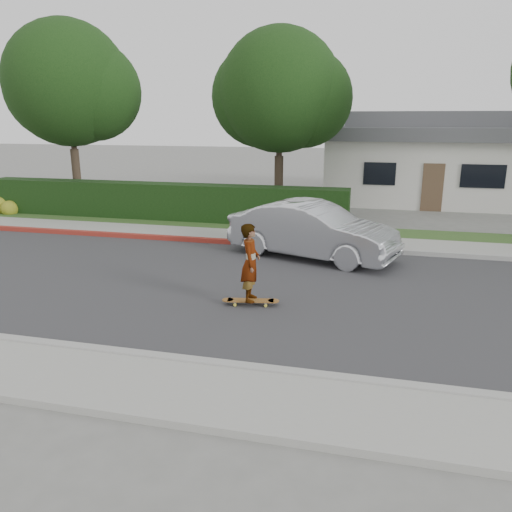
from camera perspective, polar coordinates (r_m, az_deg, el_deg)
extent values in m
plane|color=slate|center=(13.04, -11.81, -2.69)|extent=(120.00, 120.00, 0.00)
cube|color=#2D2D30|center=(13.04, -11.81, -2.67)|extent=(60.00, 8.00, 0.01)
cube|color=#9E9E99|center=(9.74, -22.27, -9.46)|extent=(60.00, 0.20, 0.15)
cube|color=gray|center=(9.12, -25.58, -11.70)|extent=(60.00, 1.60, 0.12)
cube|color=#9E9E99|center=(16.66, -5.83, 1.79)|extent=(60.00, 0.20, 0.15)
cube|color=maroon|center=(18.90, -20.28, 2.55)|extent=(12.00, 0.21, 0.15)
cube|color=gray|center=(17.49, -4.85, 2.43)|extent=(60.00, 1.60, 0.12)
cube|color=#2D4C1E|center=(18.98, -3.31, 3.46)|extent=(60.00, 1.60, 0.10)
cube|color=black|center=(20.46, -10.95, 6.08)|extent=(15.00, 1.00, 1.50)
sphere|color=#2D4C19|center=(24.10, -27.15, 5.08)|extent=(0.90, 0.90, 0.90)
sphere|color=#2D4C19|center=(23.57, -26.33, 4.86)|extent=(0.70, 0.70, 0.70)
cylinder|color=#33261C|center=(23.69, -19.76, 8.17)|extent=(0.36, 0.36, 2.70)
cylinder|color=#33261C|center=(23.55, -20.22, 13.05)|extent=(0.24, 0.24, 2.25)
sphere|color=black|center=(23.58, -20.69, 17.95)|extent=(5.20, 5.20, 5.20)
sphere|color=black|center=(24.35, -21.73, 17.28)|extent=(4.42, 4.42, 4.42)
sphere|color=black|center=(23.34, -18.28, 17.46)|extent=(4.16, 4.16, 4.16)
cylinder|color=#33261C|center=(20.71, 2.61, 7.88)|extent=(0.36, 0.36, 2.52)
cylinder|color=#33261C|center=(20.55, 2.67, 13.11)|extent=(0.24, 0.24, 2.10)
sphere|color=black|center=(20.56, 2.74, 18.38)|extent=(4.80, 4.80, 4.80)
sphere|color=black|center=(21.11, 0.72, 17.77)|extent=(4.08, 4.08, 4.08)
sphere|color=black|center=(20.69, 5.46, 17.48)|extent=(3.84, 3.84, 3.84)
cube|color=beige|center=(27.37, 19.27, 9.40)|extent=(10.00, 8.00, 3.00)
cube|color=#4C4C51|center=(27.27, 19.61, 13.15)|extent=(10.60, 8.60, 0.60)
cube|color=#4C4C51|center=(27.26, 19.73, 14.41)|extent=(8.40, 6.40, 0.80)
cube|color=black|center=(23.25, 13.93, 9.12)|extent=(1.40, 0.06, 1.00)
cube|color=black|center=(23.64, 24.50, 8.29)|extent=(1.80, 0.06, 1.00)
cube|color=brown|center=(23.42, 19.52, 7.38)|extent=(0.90, 0.06, 2.10)
cylinder|color=yellow|center=(10.99, -2.42, -5.59)|extent=(0.07, 0.05, 0.07)
cylinder|color=yellow|center=(11.17, -2.32, -5.24)|extent=(0.07, 0.05, 0.07)
cylinder|color=yellow|center=(10.94, 1.11, -5.67)|extent=(0.07, 0.05, 0.07)
cylinder|color=yellow|center=(11.12, 1.16, -5.31)|extent=(0.07, 0.05, 0.07)
cube|color=silver|center=(11.06, -2.37, -5.18)|extent=(0.09, 0.21, 0.03)
cube|color=silver|center=(11.02, 1.14, -5.26)|extent=(0.09, 0.21, 0.03)
cube|color=brown|center=(11.02, -0.62, -5.10)|extent=(1.04, 0.43, 0.02)
cylinder|color=brown|center=(11.07, -3.24, -5.04)|extent=(0.29, 0.29, 0.02)
cylinder|color=brown|center=(11.00, 2.02, -5.15)|extent=(0.29, 0.29, 0.02)
imported|color=white|center=(10.75, -0.63, -0.77)|extent=(0.49, 0.67, 1.71)
imported|color=silver|center=(14.73, 6.47, 2.93)|extent=(5.25, 3.22, 1.63)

